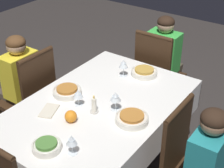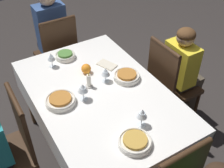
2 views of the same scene
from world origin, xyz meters
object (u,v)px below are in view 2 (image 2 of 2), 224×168
person_child_yellow (184,72)px  wine_glass_east (51,57)px  bowl_north (61,100)px  wine_glass_south (105,72)px  bowl_south (127,76)px  candle_centerpiece (89,82)px  bowl_west (135,142)px  wine_glass_north (83,88)px  person_adult_denim (51,33)px  dining_table (100,100)px  wine_glass_west (142,114)px  chair_north (12,147)px  bowl_east (65,55)px  chair_south (169,83)px  orange_fruit (86,69)px  napkin_red_folded (107,65)px  chair_east (58,53)px

person_child_yellow → wine_glass_east: 1.23m
bowl_north → wine_glass_south: (0.06, -0.42, 0.06)m
bowl_south → candle_centerpiece: (0.07, 0.31, 0.02)m
bowl_west → wine_glass_north: 0.57m
person_adult_denim → wine_glass_east: person_adult_denim is taller
person_adult_denim → person_child_yellow: person_adult_denim is taller
person_child_yellow → wine_glass_east: person_child_yellow is taller
dining_table → wine_glass_south: size_ratio=11.81×
person_child_yellow → bowl_south: bearing=86.6°
bowl_south → bowl_north: bearing=89.2°
person_child_yellow → wine_glass_south: 0.83m
dining_table → wine_glass_north: size_ratio=10.27×
bowl_north → wine_glass_west: bearing=-141.4°
wine_glass_north → candle_centerpiece: size_ratio=1.04×
chair_north → wine_glass_north: 0.67m
dining_table → bowl_east: bowl_east is taller
wine_glass_west → wine_glass_north: (0.44, 0.22, -0.00)m
chair_north → bowl_east: (0.56, -0.70, 0.24)m
bowl_north → chair_south: bearing=-92.5°
bowl_east → bowl_west: bearing=179.4°
chair_north → wine_glass_west: bearing=60.6°
dining_table → orange_fruit: (0.28, -0.03, 0.13)m
dining_table → wine_glass_west: (-0.45, -0.08, 0.20)m
wine_glass_north → napkin_red_folded: 0.48m
bowl_west → bowl_south: bearing=-28.7°
person_adult_denim → wine_glass_south: 1.07m
chair_south → wine_glass_south: chair_south is taller
dining_table → bowl_north: bearing=82.6°
person_adult_denim → wine_glass_east: bearing=70.7°
chair_south → bowl_south: size_ratio=4.40×
bowl_south → napkin_red_folded: 0.25m
chair_north → person_child_yellow: bearing=89.4°
chair_east → person_adult_denim: size_ratio=0.79×
chair_north → chair_south: same height
chair_east → person_child_yellow: bearing=130.7°
chair_south → candle_centerpiece: size_ratio=6.86×
bowl_east → wine_glass_east: 0.18m
chair_east → person_adult_denim: bearing=-90.0°
chair_south → bowl_west: 0.99m
person_child_yellow → candle_centerpiece: (0.11, 0.94, 0.20)m
bowl_north → wine_glass_east: bearing=-14.4°
dining_table → chair_south: bearing=-90.4°
wine_glass_east → bowl_west: 1.09m
wine_glass_south → napkin_red_folded: size_ratio=0.67×
chair_north → chair_south: (-0.02, -1.47, 0.00)m
wine_glass_east → chair_south: bearing=-119.2°
bowl_east → chair_east: bearing=-10.0°
bowl_east → person_adult_denim: bearing=-7.4°
orange_fruit → wine_glass_south: bearing=-155.0°
bowl_east → orange_fruit: bearing=-167.8°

